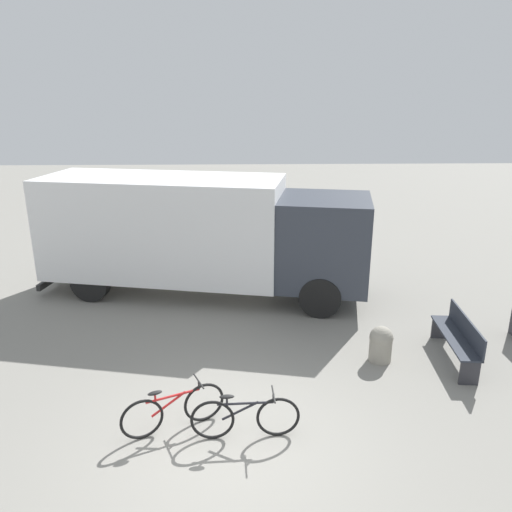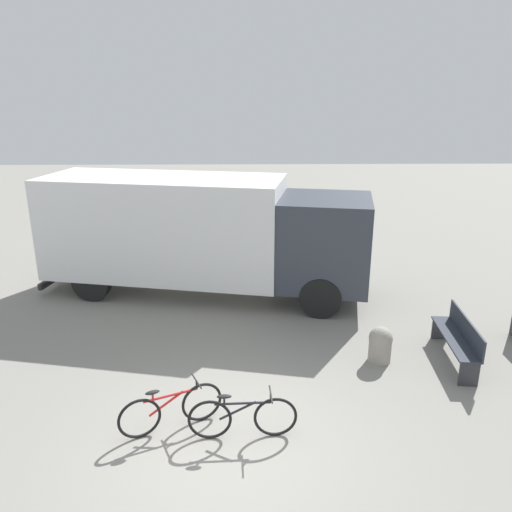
% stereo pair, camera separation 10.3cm
% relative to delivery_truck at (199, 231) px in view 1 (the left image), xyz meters
% --- Properties ---
extents(ground_plane, '(60.00, 60.00, 0.00)m').
position_rel_delivery_truck_xyz_m(ground_plane, '(0.88, -5.95, -1.65)').
color(ground_plane, gray).
extents(delivery_truck, '(8.38, 3.71, 2.97)m').
position_rel_delivery_truck_xyz_m(delivery_truck, '(0.00, 0.00, 0.00)').
color(delivery_truck, white).
rests_on(delivery_truck, ground).
extents(park_bench, '(0.56, 1.90, 0.88)m').
position_rel_delivery_truck_xyz_m(park_bench, '(5.21, -3.57, -1.15)').
color(park_bench, '#282D38').
rests_on(park_bench, ground).
extents(bicycle_near, '(1.51, 0.73, 0.74)m').
position_rel_delivery_truck_xyz_m(bicycle_near, '(0.01, -5.53, -1.30)').
color(bicycle_near, black).
rests_on(bicycle_near, ground).
extents(bicycle_middle, '(1.63, 0.44, 0.74)m').
position_rel_delivery_truck_xyz_m(bicycle_middle, '(1.10, -5.75, -1.30)').
color(bicycle_middle, black).
rests_on(bicycle_middle, ground).
extents(bollard_near_bench, '(0.45, 0.45, 0.71)m').
position_rel_delivery_truck_xyz_m(bollard_near_bench, '(3.72, -3.57, -1.29)').
color(bollard_near_bench, gray).
rests_on(bollard_near_bench, ground).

